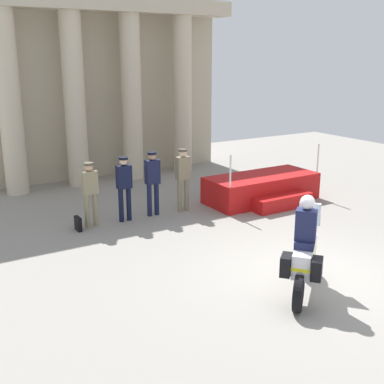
{
  "coord_description": "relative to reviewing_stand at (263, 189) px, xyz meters",
  "views": [
    {
      "loc": [
        -6.71,
        -6.38,
        4.24
      ],
      "look_at": [
        -1.36,
        2.37,
        1.39
      ],
      "focal_mm": 46.09,
      "sensor_mm": 36.0,
      "label": 1
    }
  ],
  "objects": [
    {
      "name": "ground_plane",
      "position": [
        -2.52,
        -4.66,
        -0.38
      ],
      "size": [
        28.0,
        28.0,
        0.0
      ],
      "primitive_type": "plane",
      "color": "gray"
    },
    {
      "name": "colonnade_backdrop",
      "position": [
        -3.05,
        5.29,
        3.14
      ],
      "size": [
        9.71,
        1.54,
        6.8
      ],
      "color": "#B6AB91",
      "rests_on": "ground_plane"
    },
    {
      "name": "reviewing_stand",
      "position": [
        0.0,
        0.0,
        0.0
      ],
      "size": [
        3.41,
        1.96,
        1.69
      ],
      "color": "#B71414",
      "rests_on": "ground_plane"
    },
    {
      "name": "officer_in_row_0",
      "position": [
        -5.2,
        0.49,
        0.61
      ],
      "size": [
        0.38,
        0.24,
        1.68
      ],
      "rotation": [
        0.0,
        0.0,
        3.12
      ],
      "color": "#847A5B",
      "rests_on": "ground_plane"
    },
    {
      "name": "officer_in_row_1",
      "position": [
        -4.28,
        0.46,
        0.64
      ],
      "size": [
        0.38,
        0.24,
        1.72
      ],
      "rotation": [
        0.0,
        0.0,
        3.12
      ],
      "color": "black",
      "rests_on": "ground_plane"
    },
    {
      "name": "officer_in_row_2",
      "position": [
        -3.43,
        0.51,
        0.66
      ],
      "size": [
        0.38,
        0.24,
        1.76
      ],
      "rotation": [
        0.0,
        0.0,
        3.12
      ],
      "color": "#141938",
      "rests_on": "ground_plane"
    },
    {
      "name": "officer_in_row_3",
      "position": [
        -2.52,
        0.44,
        0.67
      ],
      "size": [
        0.38,
        0.24,
        1.77
      ],
      "rotation": [
        0.0,
        0.0,
        3.12
      ],
      "color": "#7A7056",
      "rests_on": "ground_plane"
    },
    {
      "name": "motorcycle_with_rider",
      "position": [
        -3.2,
        -5.05,
        0.42
      ],
      "size": [
        1.68,
        1.44,
        1.9
      ],
      "rotation": [
        0.0,
        0.0,
        0.7
      ],
      "color": "black",
      "rests_on": "ground_plane"
    },
    {
      "name": "briefcase_on_ground",
      "position": [
        -5.6,
        0.39,
        -0.2
      ],
      "size": [
        0.1,
        0.32,
        0.36
      ],
      "primitive_type": "cube",
      "color": "black",
      "rests_on": "ground_plane"
    }
  ]
}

